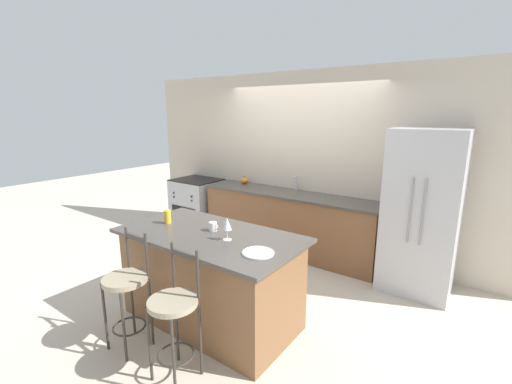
{
  "coord_description": "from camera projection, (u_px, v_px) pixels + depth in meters",
  "views": [
    {
      "loc": [
        2.49,
        -3.99,
        2.1
      ],
      "look_at": [
        0.11,
        -0.66,
        1.14
      ],
      "focal_mm": 24.0,
      "sensor_mm": 36.0,
      "label": 1
    }
  ],
  "objects": [
    {
      "name": "bar_stool_far",
      "position": [
        174.0,
        314.0,
        2.66
      ],
      "size": [
        0.39,
        0.39,
        1.09
      ],
      "color": "#332D28",
      "rests_on": "ground_plane"
    },
    {
      "name": "sink_faucet",
      "position": [
        296.0,
        181.0,
        5.24
      ],
      "size": [
        0.02,
        0.13,
        0.22
      ],
      "color": "#ADAFB5",
      "rests_on": "back_counter"
    },
    {
      "name": "oven_range",
      "position": [
        198.0,
        204.0,
        6.25
      ],
      "size": [
        0.8,
        0.71,
        0.92
      ],
      "color": "#ADAFB5",
      "rests_on": "ground_plane"
    },
    {
      "name": "wine_glass",
      "position": [
        227.0,
        224.0,
        3.14
      ],
      "size": [
        0.08,
        0.08,
        0.21
      ],
      "color": "white",
      "rests_on": "kitchen_island"
    },
    {
      "name": "back_counter",
      "position": [
        289.0,
        222.0,
        5.23
      ],
      "size": [
        2.82,
        0.65,
        0.93
      ],
      "color": "brown",
      "rests_on": "ground_plane"
    },
    {
      "name": "ground_plane",
      "position": [
        276.0,
        258.0,
        5.04
      ],
      "size": [
        18.0,
        18.0,
        0.0
      ],
      "primitive_type": "plane",
      "color": "beige"
    },
    {
      "name": "bar_stool_near",
      "position": [
        127.0,
        290.0,
        3.02
      ],
      "size": [
        0.39,
        0.39,
        1.09
      ],
      "color": "#332D28",
      "rests_on": "ground_plane"
    },
    {
      "name": "coffee_mug",
      "position": [
        213.0,
        226.0,
        3.41
      ],
      "size": [
        0.11,
        0.08,
        0.09
      ],
      "color": "white",
      "rests_on": "kitchen_island"
    },
    {
      "name": "dinner_plate",
      "position": [
        258.0,
        253.0,
        2.86
      ],
      "size": [
        0.27,
        0.27,
        0.02
      ],
      "color": "white",
      "rests_on": "kitchen_island"
    },
    {
      "name": "pumpkin_decoration",
      "position": [
        245.0,
        180.0,
        5.77
      ],
      "size": [
        0.13,
        0.13,
        0.12
      ],
      "color": "orange",
      "rests_on": "back_counter"
    },
    {
      "name": "kitchen_island",
      "position": [
        211.0,
        277.0,
        3.45
      ],
      "size": [
        1.84,
        0.98,
        0.94
      ],
      "color": "brown",
      "rests_on": "ground_plane"
    },
    {
      "name": "refrigerator",
      "position": [
        423.0,
        212.0,
        4.0
      ],
      "size": [
        0.78,
        0.78,
        1.93
      ],
      "color": "#BCBCC1",
      "rests_on": "ground_plane"
    },
    {
      "name": "wall_back",
      "position": [
        300.0,
        162.0,
        5.27
      ],
      "size": [
        6.0,
        0.07,
        2.7
      ],
      "color": "beige",
      "rests_on": "ground_plane"
    },
    {
      "name": "tumbler_cup",
      "position": [
        167.0,
        217.0,
        3.64
      ],
      "size": [
        0.07,
        0.07,
        0.14
      ],
      "color": "gold",
      "rests_on": "kitchen_island"
    }
  ]
}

